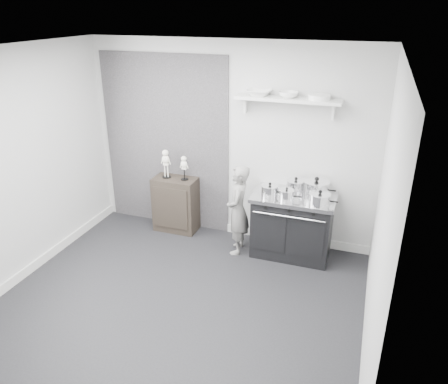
{
  "coord_description": "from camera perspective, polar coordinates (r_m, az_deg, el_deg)",
  "views": [
    {
      "loc": [
        1.81,
        -3.62,
        3.08
      ],
      "look_at": [
        0.23,
        0.95,
        1.0
      ],
      "focal_mm": 35.0,
      "sensor_mm": 36.0,
      "label": 1
    }
  ],
  "objects": [
    {
      "name": "ground",
      "position": [
        5.09,
        -6.13,
        -14.16
      ],
      "size": [
        4.0,
        4.0,
        0.0
      ],
      "primitive_type": "plane",
      "color": "black",
      "rests_on": "ground"
    },
    {
      "name": "bowl_large",
      "position": [
        5.56,
        4.59,
        12.81
      ],
      "size": [
        0.31,
        0.31,
        0.08
      ],
      "primitive_type": "imported",
      "color": "white",
      "rests_on": "wall_shelf"
    },
    {
      "name": "side_cabinet",
      "position": [
        6.41,
        -6.27,
        -1.57
      ],
      "size": [
        0.62,
        0.36,
        0.81
      ],
      "primitive_type": "cube",
      "color": "black",
      "rests_on": "ground"
    },
    {
      "name": "wall_shelf",
      "position": [
        5.5,
        8.32,
        11.79
      ],
      "size": [
        1.3,
        0.26,
        0.24
      ],
      "color": "silver",
      "rests_on": "room_shell"
    },
    {
      "name": "pot_front_left",
      "position": [
        5.56,
        6.0,
        0.21
      ],
      "size": [
        0.31,
        0.22,
        0.18
      ],
      "color": "white",
      "rests_on": "stove"
    },
    {
      "name": "pot_back_left",
      "position": [
        5.72,
        9.34,
        0.79
      ],
      "size": [
        0.33,
        0.25,
        0.2
      ],
      "color": "white",
      "rests_on": "stove"
    },
    {
      "name": "skeleton_torso",
      "position": [
        6.12,
        -5.24,
        3.37
      ],
      "size": [
        0.11,
        0.07,
        0.4
      ],
      "primitive_type": null,
      "color": "white",
      "rests_on": "side_cabinet"
    },
    {
      "name": "stove",
      "position": [
        5.8,
        8.91,
        -4.26
      ],
      "size": [
        1.05,
        0.66,
        0.84
      ],
      "color": "black",
      "rests_on": "ground"
    },
    {
      "name": "room_shell",
      "position": [
        4.46,
        -7.26,
        4.21
      ],
      "size": [
        4.02,
        3.62,
        2.71
      ],
      "color": "beige",
      "rests_on": "ground"
    },
    {
      "name": "plate_stack",
      "position": [
        5.42,
        12.33,
        12.01
      ],
      "size": [
        0.26,
        0.26,
        0.06
      ],
      "primitive_type": "cylinder",
      "color": "white",
      "rests_on": "wall_shelf"
    },
    {
      "name": "child",
      "position": [
        5.71,
        1.84,
        -2.37
      ],
      "size": [
        0.36,
        0.49,
        1.22
      ],
      "primitive_type": "imported",
      "rotation": [
        0.0,
        0.0,
        -1.42
      ],
      "color": "gray",
      "rests_on": "ground"
    },
    {
      "name": "bowl_small",
      "position": [
        5.48,
        8.43,
        12.46
      ],
      "size": [
        0.23,
        0.23,
        0.07
      ],
      "primitive_type": "imported",
      "color": "white",
      "rests_on": "wall_shelf"
    },
    {
      "name": "skeleton_full",
      "position": [
        6.22,
        -7.61,
        3.96
      ],
      "size": [
        0.13,
        0.09,
        0.48
      ],
      "primitive_type": null,
      "color": "white",
      "rests_on": "side_cabinet"
    },
    {
      "name": "pot_front_right",
      "position": [
        5.4,
        12.39,
        -0.91
      ],
      "size": [
        0.35,
        0.27,
        0.19
      ],
      "color": "white",
      "rests_on": "stove"
    },
    {
      "name": "pot_back_right",
      "position": [
        5.67,
        11.94,
        0.54
      ],
      "size": [
        0.42,
        0.33,
        0.24
      ],
      "color": "white",
      "rests_on": "stove"
    },
    {
      "name": "pot_front_center",
      "position": [
        5.47,
        8.18,
        -0.34
      ],
      "size": [
        0.28,
        0.19,
        0.16
      ],
      "color": "white",
      "rests_on": "stove"
    }
  ]
}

